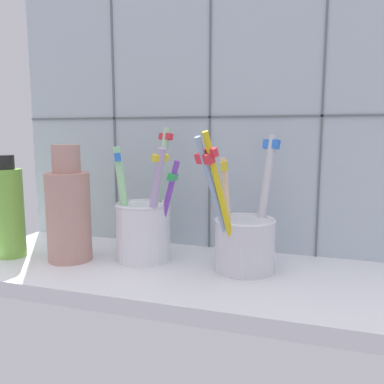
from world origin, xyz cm
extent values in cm
cube|color=silver|center=(0.00, 0.00, 1.00)|extent=(64.00, 22.00, 2.00)
cube|color=#B2C1CC|center=(0.00, 12.00, 22.50)|extent=(64.00, 2.00, 45.00)
cube|color=slate|center=(-16.00, 10.90, 22.50)|extent=(0.30, 0.20, 45.00)
cube|color=slate|center=(0.00, 10.90, 22.50)|extent=(0.30, 0.20, 45.00)
cube|color=slate|center=(16.00, 10.90, 22.50)|extent=(0.30, 0.20, 45.00)
cube|color=slate|center=(0.00, 10.90, 22.06)|extent=(64.00, 0.20, 0.30)
cylinder|color=white|center=(-7.19, 2.19, 5.93)|extent=(7.57, 7.57, 7.86)
torus|color=silver|center=(-7.19, 2.19, 9.86)|extent=(7.69, 7.69, 0.50)
cylinder|color=#A8ECA7|center=(-9.31, 0.78, 10.15)|extent=(3.01, 2.12, 15.62)
cube|color=blue|center=(-9.93, 0.51, 16.53)|extent=(1.73, 2.39, 1.14)
cylinder|color=#ADDAAC|center=(-6.12, 5.12, 11.39)|extent=(3.10, 4.99, 18.21)
cube|color=#E5333F|center=(-5.40, 6.64, 19.19)|extent=(2.43, 1.82, 1.04)
cylinder|color=#B49ECB|center=(-4.66, -0.03, 10.12)|extent=(4.80, 3.28, 15.69)
cube|color=yellow|center=(-3.28, -0.79, 16.62)|extent=(1.90, 2.42, 0.98)
cylinder|color=purple|center=(-3.66, 1.53, 9.25)|extent=(4.53, 0.98, 13.91)
cube|color=green|center=(-2.44, 1.47, 13.99)|extent=(1.12, 1.87, 1.10)
cylinder|color=silver|center=(7.19, 2.19, 5.30)|extent=(7.83, 7.83, 6.60)
torus|color=silver|center=(7.19, 2.19, 8.60)|extent=(7.94, 7.94, 0.50)
cylinder|color=yellow|center=(5.32, -2.20, 11.15)|extent=(4.27, 5.86, 17.73)
cube|color=#E5333F|center=(4.18, -3.89, 17.55)|extent=(2.05, 1.81, 1.15)
cylinder|color=#8AA3C9|center=(4.63, -1.90, 10.86)|extent=(4.52, 6.66, 17.18)
cube|color=#E5333F|center=(3.44, -3.82, 16.85)|extent=(2.70, 2.32, 1.38)
cylinder|color=beige|center=(4.90, 2.00, 9.50)|extent=(2.07, 1.10, 14.27)
cube|color=yellow|center=(4.42, 1.91, 15.56)|extent=(1.37, 2.37, 1.20)
cylinder|color=silver|center=(9.09, 5.28, 10.91)|extent=(2.83, 5.37, 17.29)
cube|color=blue|center=(9.69, 6.92, 18.22)|extent=(2.43, 1.73, 1.31)
cylinder|color=tan|center=(-16.97, -1.12, 8.15)|extent=(6.05, 6.05, 12.31)
cylinder|color=tan|center=(-16.97, -1.12, 16.23)|extent=(3.81, 3.81, 3.84)
cylinder|color=#75B641|center=(-26.07, -2.28, 8.33)|extent=(4.09, 4.09, 12.65)
cylinder|color=black|center=(-26.07, -2.28, 15.65)|extent=(2.25, 2.25, 2.00)
camera|label=1|loc=(16.12, -48.01, 19.81)|focal=37.61mm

